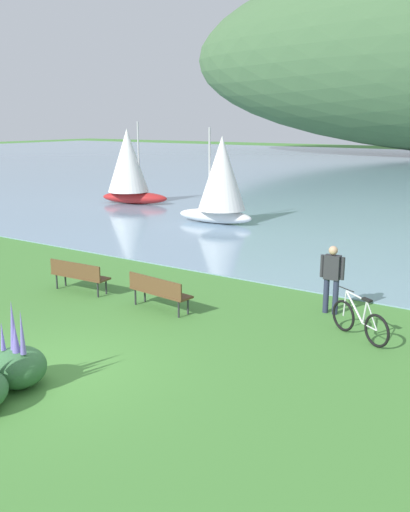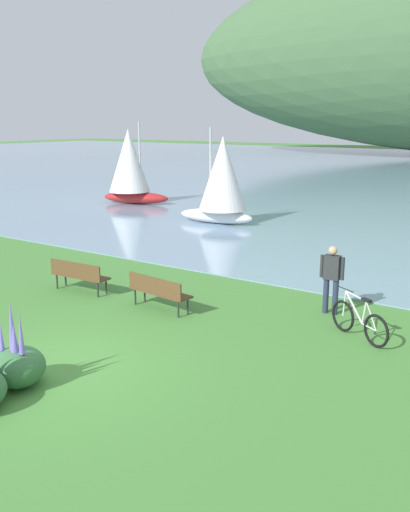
% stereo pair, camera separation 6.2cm
% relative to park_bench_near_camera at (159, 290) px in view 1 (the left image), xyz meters
% --- Properties ---
extents(ground_plane, '(200.00, 200.00, 0.00)m').
position_rel_park_bench_near_camera_xyz_m(ground_plane, '(0.56, -3.90, -0.52)').
color(ground_plane, '#478438').
extents(park_bench_near_camera, '(1.84, 0.68, 0.88)m').
position_rel_park_bench_near_camera_xyz_m(park_bench_near_camera, '(0.00, 0.00, 0.00)').
color(park_bench_near_camera, brown).
rests_on(park_bench_near_camera, ground).
extents(park_bench_further_along, '(1.82, 0.57, 0.88)m').
position_rel_park_bench_near_camera_xyz_m(park_bench_further_along, '(-2.79, -0.05, 0.00)').
color(park_bench_further_along, brown).
rests_on(park_bench_further_along, ground).
extents(bicycle_leaning_near_bench, '(1.58, 0.91, 1.01)m').
position_rel_park_bench_near_camera_xyz_m(bicycle_leaning_near_bench, '(4.82, 0.96, -0.12)').
color(bicycle_leaning_near_bench, black).
rests_on(bicycle_leaning_near_bench, ground).
extents(person_at_shoreline, '(0.61, 0.24, 1.71)m').
position_rel_park_bench_near_camera_xyz_m(person_at_shoreline, '(3.68, 2.18, 0.46)').
color(person_at_shoreline, '#282D47').
rests_on(person_at_shoreline, ground).
extents(echium_bush_closest_to_camera, '(1.00, 1.00, 1.63)m').
position_rel_park_bench_near_camera_xyz_m(echium_bush_closest_to_camera, '(0.52, -4.67, -0.11)').
color(echium_bush_closest_to_camera, '#386B3D').
rests_on(echium_bush_closest_to_camera, ground).
extents(sailboat_nearest_to_shore, '(3.76, 2.39, 4.31)m').
position_rel_park_bench_near_camera_xyz_m(sailboat_nearest_to_shore, '(-5.12, 10.99, 1.55)').
color(sailboat_nearest_to_shore, white).
rests_on(sailboat_nearest_to_shore, bay_water).
extents(sailboat_toward_hillside, '(4.02, 2.91, 4.55)m').
position_rel_park_bench_near_camera_xyz_m(sailboat_toward_hillside, '(-12.83, 13.47, 1.66)').
color(sailboat_toward_hillside, '#B22323').
rests_on(sailboat_toward_hillside, bay_water).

